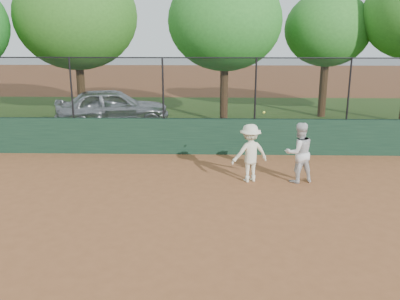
{
  "coord_description": "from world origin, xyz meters",
  "views": [
    {
      "loc": [
        1.07,
        -8.41,
        4.19
      ],
      "look_at": [
        0.8,
        2.2,
        1.2
      ],
      "focal_mm": 40.0,
      "sensor_mm": 36.0,
      "label": 1
    }
  ],
  "objects_px": {
    "player_second": "(299,153)",
    "player_main": "(250,153)",
    "tree_1": "(76,16)",
    "parked_car": "(112,107)",
    "tree_3": "(327,30)",
    "tree_2": "(225,21)"
  },
  "relations": [
    {
      "from": "parked_car",
      "to": "tree_1",
      "type": "relative_size",
      "value": 0.69
    },
    {
      "from": "tree_3",
      "to": "player_main",
      "type": "bearing_deg",
      "value": -114.37
    },
    {
      "from": "player_main",
      "to": "tree_1",
      "type": "xyz_separation_m",
      "value": [
        -7.11,
        8.76,
        3.74
      ]
    },
    {
      "from": "player_second",
      "to": "tree_1",
      "type": "xyz_separation_m",
      "value": [
        -8.44,
        8.78,
        3.71
      ]
    },
    {
      "from": "player_second",
      "to": "tree_3",
      "type": "xyz_separation_m",
      "value": [
        2.81,
        9.17,
        3.14
      ]
    },
    {
      "from": "player_main",
      "to": "tree_3",
      "type": "height_order",
      "value": "tree_3"
    },
    {
      "from": "player_second",
      "to": "tree_1",
      "type": "distance_m",
      "value": 12.73
    },
    {
      "from": "tree_1",
      "to": "tree_2",
      "type": "height_order",
      "value": "tree_1"
    },
    {
      "from": "player_second",
      "to": "player_main",
      "type": "relative_size",
      "value": 0.83
    },
    {
      "from": "tree_2",
      "to": "tree_3",
      "type": "relative_size",
      "value": 1.13
    },
    {
      "from": "parked_car",
      "to": "tree_3",
      "type": "xyz_separation_m",
      "value": [
        9.41,
        2.28,
        3.17
      ]
    },
    {
      "from": "parked_car",
      "to": "tree_3",
      "type": "relative_size",
      "value": 0.84
    },
    {
      "from": "parked_car",
      "to": "tree_1",
      "type": "height_order",
      "value": "tree_1"
    },
    {
      "from": "player_second",
      "to": "tree_3",
      "type": "bearing_deg",
      "value": -122.87
    },
    {
      "from": "tree_3",
      "to": "tree_2",
      "type": "bearing_deg",
      "value": -163.38
    },
    {
      "from": "parked_car",
      "to": "tree_3",
      "type": "bearing_deg",
      "value": -90.97
    },
    {
      "from": "player_second",
      "to": "player_main",
      "type": "distance_m",
      "value": 1.33
    },
    {
      "from": "parked_car",
      "to": "player_main",
      "type": "xyz_separation_m",
      "value": [
        5.27,
        -6.87,
        -0.0
      ]
    },
    {
      "from": "tree_2",
      "to": "parked_car",
      "type": "bearing_deg",
      "value": -169.41
    },
    {
      "from": "player_second",
      "to": "player_main",
      "type": "bearing_deg",
      "value": -16.65
    },
    {
      "from": "tree_1",
      "to": "player_second",
      "type": "bearing_deg",
      "value": -46.12
    },
    {
      "from": "player_second",
      "to": "tree_1",
      "type": "bearing_deg",
      "value": -61.94
    }
  ]
}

